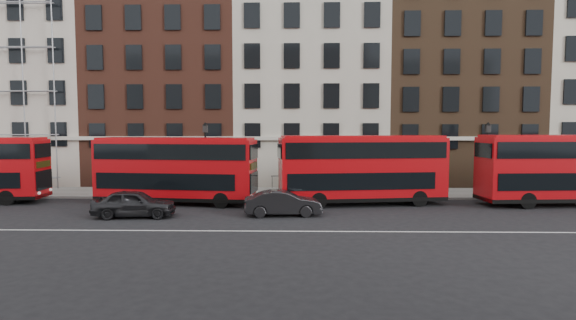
{
  "coord_description": "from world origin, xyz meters",
  "views": [
    {
      "loc": [
        -1.16,
        -23.67,
        5.07
      ],
      "look_at": [
        -1.75,
        5.0,
        3.0
      ],
      "focal_mm": 28.0,
      "sensor_mm": 36.0,
      "label": 1
    }
  ],
  "objects_px": {
    "bus_b": "(175,168)",
    "bus_d": "(564,168)",
    "car_rear": "(134,203)",
    "car_front": "(283,203)",
    "bus_c": "(361,168)"
  },
  "relations": [
    {
      "from": "bus_b",
      "to": "bus_c",
      "type": "xyz_separation_m",
      "value": [
        12.27,
        -0.01,
        0.07
      ]
    },
    {
      "from": "bus_b",
      "to": "car_rear",
      "type": "relative_size",
      "value": 2.35
    },
    {
      "from": "bus_b",
      "to": "car_rear",
      "type": "distance_m",
      "value": 4.84
    },
    {
      "from": "car_rear",
      "to": "car_front",
      "type": "bearing_deg",
      "value": -90.05
    },
    {
      "from": "bus_d",
      "to": "car_rear",
      "type": "bearing_deg",
      "value": -174.94
    },
    {
      "from": "car_front",
      "to": "bus_b",
      "type": "bearing_deg",
      "value": 56.97
    },
    {
      "from": "bus_d",
      "to": "car_rear",
      "type": "distance_m",
      "value": 27.02
    },
    {
      "from": "bus_b",
      "to": "bus_d",
      "type": "relative_size",
      "value": 0.97
    },
    {
      "from": "bus_d",
      "to": "bus_c",
      "type": "bearing_deg",
      "value": 175.65
    },
    {
      "from": "bus_b",
      "to": "bus_d",
      "type": "bearing_deg",
      "value": 6.68
    },
    {
      "from": "bus_d",
      "to": "car_rear",
      "type": "relative_size",
      "value": 2.43
    },
    {
      "from": "bus_b",
      "to": "car_rear",
      "type": "bearing_deg",
      "value": -98.18
    },
    {
      "from": "car_rear",
      "to": "car_front",
      "type": "height_order",
      "value": "car_rear"
    },
    {
      "from": "bus_c",
      "to": "car_rear",
      "type": "xyz_separation_m",
      "value": [
        -13.45,
        -4.41,
        -1.67
      ]
    },
    {
      "from": "car_rear",
      "to": "car_front",
      "type": "xyz_separation_m",
      "value": [
        8.42,
        0.61,
        -0.05
      ]
    }
  ]
}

